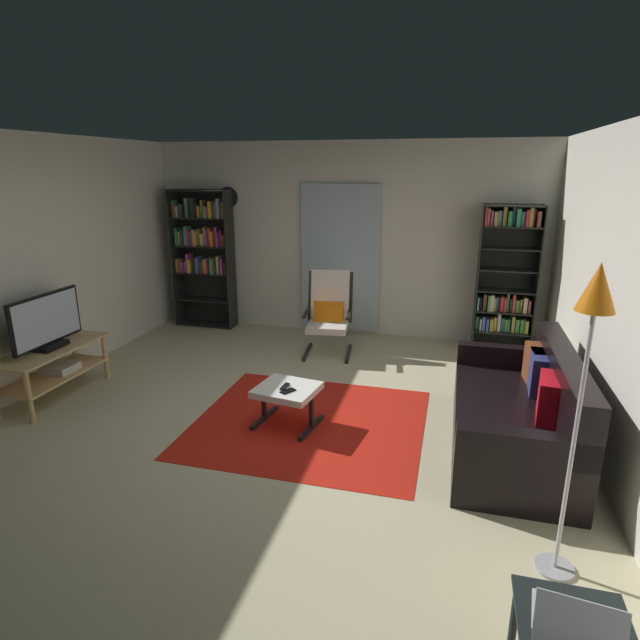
{
  "coord_description": "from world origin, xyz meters",
  "views": [
    {
      "loc": [
        1.5,
        -4.05,
        2.25
      ],
      "look_at": [
        0.21,
        0.81,
        0.77
      ],
      "focal_mm": 29.09,
      "sensor_mm": 36.0,
      "label": 1
    }
  ],
  "objects_px": {
    "floor_lamp_by_sofa": "(591,330)",
    "wall_clock": "(228,197)",
    "television": "(47,323)",
    "bookshelf_near_sofa": "(506,279)",
    "leather_sofa": "(520,414)",
    "laptop": "(577,623)",
    "tv_remote": "(285,387)",
    "lounge_armchair": "(329,311)",
    "bookshelf_near_tv": "(203,248)",
    "cell_phone": "(288,391)",
    "ottoman": "(287,394)",
    "tv_stand": "(54,364)"
  },
  "relations": [
    {
      "from": "floor_lamp_by_sofa",
      "to": "wall_clock",
      "type": "bearing_deg",
      "value": 132.98
    },
    {
      "from": "television",
      "to": "bookshelf_near_sofa",
      "type": "relative_size",
      "value": 0.48
    },
    {
      "from": "leather_sofa",
      "to": "laptop",
      "type": "bearing_deg",
      "value": -91.15
    },
    {
      "from": "tv_remote",
      "to": "wall_clock",
      "type": "height_order",
      "value": "wall_clock"
    },
    {
      "from": "lounge_armchair",
      "to": "television",
      "type": "bearing_deg",
      "value": -139.4
    },
    {
      "from": "bookshelf_near_tv",
      "to": "cell_phone",
      "type": "height_order",
      "value": "bookshelf_near_tv"
    },
    {
      "from": "bookshelf_near_sofa",
      "to": "cell_phone",
      "type": "distance_m",
      "value": 3.39
    },
    {
      "from": "bookshelf_near_tv",
      "to": "laptop",
      "type": "distance_m",
      "value": 6.44
    },
    {
      "from": "ottoman",
      "to": "wall_clock",
      "type": "distance_m",
      "value": 3.68
    },
    {
      "from": "tv_stand",
      "to": "leather_sofa",
      "type": "distance_m",
      "value": 4.45
    },
    {
      "from": "floor_lamp_by_sofa",
      "to": "lounge_armchair",
      "type": "bearing_deg",
      "value": 123.41
    },
    {
      "from": "leather_sofa",
      "to": "cell_phone",
      "type": "xyz_separation_m",
      "value": [
        -1.94,
        -0.19,
        0.07
      ]
    },
    {
      "from": "ottoman",
      "to": "laptop",
      "type": "xyz_separation_m",
      "value": [
        1.93,
        -2.26,
        0.26
      ]
    },
    {
      "from": "ottoman",
      "to": "tv_remote",
      "type": "height_order",
      "value": "tv_remote"
    },
    {
      "from": "lounge_armchair",
      "to": "wall_clock",
      "type": "xyz_separation_m",
      "value": [
        -1.67,
        0.83,
        1.32
      ]
    },
    {
      "from": "bookshelf_near_tv",
      "to": "wall_clock",
      "type": "distance_m",
      "value": 0.81
    },
    {
      "from": "bookshelf_near_tv",
      "to": "leather_sofa",
      "type": "xyz_separation_m",
      "value": [
        4.12,
        -2.59,
        -0.83
      ]
    },
    {
      "from": "television",
      "to": "cell_phone",
      "type": "bearing_deg",
      "value": -1.64
    },
    {
      "from": "bookshelf_near_tv",
      "to": "leather_sofa",
      "type": "distance_m",
      "value": 4.94
    },
    {
      "from": "tv_stand",
      "to": "cell_phone",
      "type": "bearing_deg",
      "value": -1.94
    },
    {
      "from": "leather_sofa",
      "to": "laptop",
      "type": "height_order",
      "value": "leather_sofa"
    },
    {
      "from": "cell_phone",
      "to": "wall_clock",
      "type": "bearing_deg",
      "value": 152.41
    },
    {
      "from": "television",
      "to": "wall_clock",
      "type": "xyz_separation_m",
      "value": [
        0.7,
        2.85,
        1.06
      ]
    },
    {
      "from": "lounge_armchair",
      "to": "cell_phone",
      "type": "height_order",
      "value": "lounge_armchair"
    },
    {
      "from": "tv_stand",
      "to": "ottoman",
      "type": "xyz_separation_m",
      "value": [
        2.47,
        0.01,
        -0.04
      ]
    },
    {
      "from": "bookshelf_near_sofa",
      "to": "tv_remote",
      "type": "height_order",
      "value": "bookshelf_near_sofa"
    },
    {
      "from": "television",
      "to": "wall_clock",
      "type": "distance_m",
      "value": 3.12
    },
    {
      "from": "bookshelf_near_tv",
      "to": "leather_sofa",
      "type": "bearing_deg",
      "value": -32.16
    },
    {
      "from": "leather_sofa",
      "to": "floor_lamp_by_sofa",
      "type": "xyz_separation_m",
      "value": [
        0.08,
        -1.39,
        1.16
      ]
    },
    {
      "from": "bookshelf_near_sofa",
      "to": "lounge_armchair",
      "type": "distance_m",
      "value": 2.23
    },
    {
      "from": "bookshelf_near_sofa",
      "to": "floor_lamp_by_sofa",
      "type": "bearing_deg",
      "value": -89.04
    },
    {
      "from": "tv_stand",
      "to": "leather_sofa",
      "type": "xyz_separation_m",
      "value": [
        4.45,
        0.11,
        -0.04
      ]
    },
    {
      "from": "ottoman",
      "to": "floor_lamp_by_sofa",
      "type": "bearing_deg",
      "value": -31.95
    },
    {
      "from": "bookshelf_near_sofa",
      "to": "tv_remote",
      "type": "relative_size",
      "value": 12.74
    },
    {
      "from": "television",
      "to": "ottoman",
      "type": "distance_m",
      "value": 2.51
    },
    {
      "from": "leather_sofa",
      "to": "laptop",
      "type": "relative_size",
      "value": 5.36
    },
    {
      "from": "wall_clock",
      "to": "tv_remote",
      "type": "bearing_deg",
      "value": -58.29
    },
    {
      "from": "tv_remote",
      "to": "floor_lamp_by_sofa",
      "type": "distance_m",
      "value": 2.67
    },
    {
      "from": "floor_lamp_by_sofa",
      "to": "bookshelf_near_tv",
      "type": "bearing_deg",
      "value": 136.6
    },
    {
      "from": "leather_sofa",
      "to": "lounge_armchair",
      "type": "xyz_separation_m",
      "value": [
        -2.08,
        1.9,
        0.23
      ]
    },
    {
      "from": "television",
      "to": "wall_clock",
      "type": "height_order",
      "value": "wall_clock"
    },
    {
      "from": "floor_lamp_by_sofa",
      "to": "laptop",
      "type": "relative_size",
      "value": 5.12
    },
    {
      "from": "lounge_armchair",
      "to": "laptop",
      "type": "height_order",
      "value": "lounge_armchair"
    },
    {
      "from": "ottoman",
      "to": "laptop",
      "type": "distance_m",
      "value": 2.98
    },
    {
      "from": "cell_phone",
      "to": "ottoman",
      "type": "bearing_deg",
      "value": 143.95
    },
    {
      "from": "ottoman",
      "to": "floor_lamp_by_sofa",
      "type": "height_order",
      "value": "floor_lamp_by_sofa"
    },
    {
      "from": "tv_remote",
      "to": "leather_sofa",
      "type": "bearing_deg",
      "value": 6.48
    },
    {
      "from": "lounge_armchair",
      "to": "laptop",
      "type": "bearing_deg",
      "value": -64.43
    },
    {
      "from": "bookshelf_near_sofa",
      "to": "lounge_armchair",
      "type": "bearing_deg",
      "value": -163.65
    },
    {
      "from": "ottoman",
      "to": "leather_sofa",
      "type": "bearing_deg",
      "value": 2.89
    }
  ]
}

